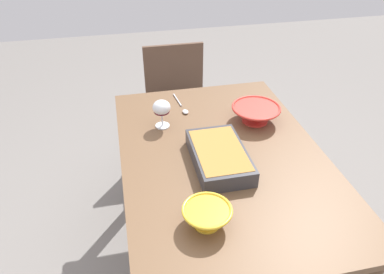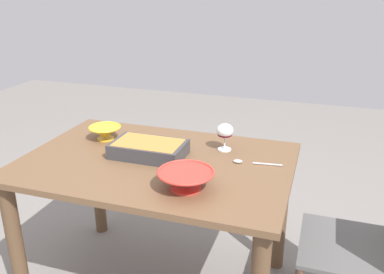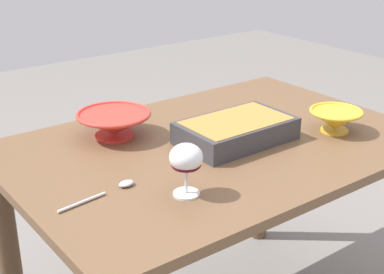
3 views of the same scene
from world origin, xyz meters
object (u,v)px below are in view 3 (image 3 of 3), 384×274
Objects in this scene: small_bowl at (114,123)px; mixing_bowl at (335,119)px; wine_glass at (186,161)px; casserole_dish at (236,129)px; dining_table at (215,180)px; serving_spoon at (112,189)px.

mixing_bowl is at bearing -33.49° from small_bowl.
wine_glass reaches higher than casserole_dish.
wine_glass is 0.59× the size of small_bowl.
small_bowl is at bearing 83.79° from wine_glass.
dining_table is at bearing 147.63° from casserole_dish.
wine_glass is at bearing -150.31° from casserole_dish.
casserole_dish is 0.40m from small_bowl.
small_bowl is at bearing 146.51° from mixing_bowl.
dining_table is 0.19m from casserole_dish.
mixing_bowl is (0.38, -0.17, 0.18)m from dining_table.
small_bowl reaches higher than serving_spoon.
small_bowl is 0.39m from serving_spoon.
wine_glass reaches higher than dining_table.
small_bowl reaches higher than casserole_dish.
wine_glass is at bearing -174.81° from mixing_bowl.
small_bowl is (-0.61, 0.40, 0.00)m from mixing_bowl.
casserole_dish reaches higher than serving_spoon.
serving_spoon is at bearing -172.51° from casserole_dish.
serving_spoon is (-0.20, -0.33, -0.04)m from small_bowl.
casserole_dish is 1.55× the size of serving_spoon.
wine_glass is 0.67m from mixing_bowl.
casserole_dish is 0.49m from serving_spoon.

